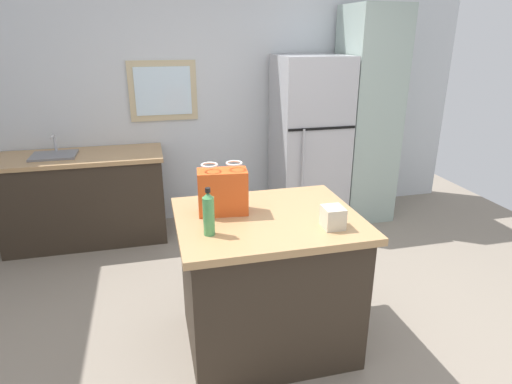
% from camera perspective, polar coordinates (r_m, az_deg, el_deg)
% --- Properties ---
extents(ground, '(6.56, 6.56, 0.00)m').
position_cam_1_polar(ground, '(3.08, 4.23, -19.45)').
color(ground, gray).
extents(back_wall, '(5.47, 0.13, 2.75)m').
position_cam_1_polar(back_wall, '(4.74, -4.63, 12.97)').
color(back_wall, silver).
rests_on(back_wall, ground).
extents(kitchen_island, '(1.11, 0.92, 0.92)m').
position_cam_1_polar(kitchen_island, '(2.85, 1.49, -11.61)').
color(kitchen_island, '#33281E').
rests_on(kitchen_island, ground).
extents(refrigerator, '(0.71, 0.71, 1.76)m').
position_cam_1_polar(refrigerator, '(4.66, 7.00, 6.59)').
color(refrigerator, '#B7B7BC').
rests_on(refrigerator, ground).
extents(tall_cabinet, '(0.54, 0.64, 2.24)m').
position_cam_1_polar(tall_cabinet, '(4.87, 14.34, 9.61)').
color(tall_cabinet, '#9EB2A8').
rests_on(tall_cabinet, ground).
extents(sink_counter, '(1.54, 0.65, 1.07)m').
position_cam_1_polar(sink_counter, '(4.57, -21.63, -0.65)').
color(sink_counter, '#33281E').
rests_on(sink_counter, ground).
extents(shopping_bag, '(0.32, 0.19, 0.32)m').
position_cam_1_polar(shopping_bag, '(2.65, -4.43, 0.09)').
color(shopping_bag, '#DB511E').
rests_on(shopping_bag, kitchen_island).
extents(small_box, '(0.12, 0.13, 0.12)m').
position_cam_1_polar(small_box, '(2.51, 10.12, -3.31)').
color(small_box, beige).
rests_on(small_box, kitchen_island).
extents(bottle, '(0.06, 0.06, 0.27)m').
position_cam_1_polar(bottle, '(2.37, -6.26, -2.86)').
color(bottle, '#4C9956').
rests_on(bottle, kitchen_island).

